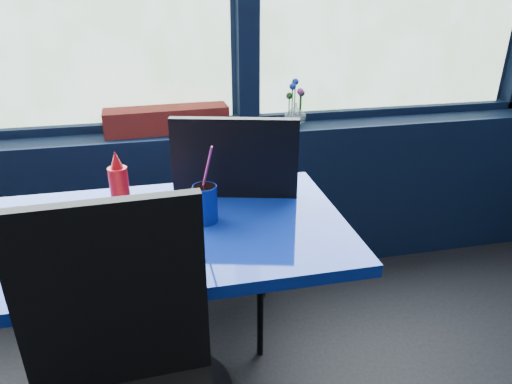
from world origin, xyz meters
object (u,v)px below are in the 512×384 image
(chair_near_back, at_px, (223,217))
(soda_cup, at_px, (205,203))
(near_table, at_px, (164,275))
(planter_box, at_px, (167,120))
(flower_vase, at_px, (295,111))
(food_basket, at_px, (118,242))
(ketchup_bottle, at_px, (120,189))

(chair_near_back, xyz_separation_m, soda_cup, (-0.09, -0.30, 0.22))
(near_table, xyz_separation_m, planter_box, (0.07, 0.88, 0.29))
(planter_box, height_order, flower_vase, flower_vase)
(food_basket, distance_m, soda_cup, 0.30)
(food_basket, bearing_deg, ketchup_bottle, 86.03)
(planter_box, height_order, soda_cup, soda_cup)
(ketchup_bottle, xyz_separation_m, soda_cup, (0.27, -0.09, -0.04))
(soda_cup, bearing_deg, ketchup_bottle, 161.28)
(near_table, bearing_deg, ketchup_bottle, 138.75)
(near_table, xyz_separation_m, ketchup_bottle, (-0.11, 0.10, 0.28))
(food_basket, bearing_deg, chair_near_back, 46.50)
(soda_cup, bearing_deg, flower_vase, 56.73)
(planter_box, relative_size, ketchup_bottle, 2.54)
(chair_near_back, distance_m, flower_vase, 0.76)
(flower_vase, bearing_deg, food_basket, -130.12)
(near_table, xyz_separation_m, food_basket, (-0.12, -0.12, 0.21))
(chair_near_back, relative_size, flower_vase, 4.49)
(ketchup_bottle, relative_size, soda_cup, 0.87)
(planter_box, bearing_deg, ketchup_bottle, -105.94)
(planter_box, distance_m, soda_cup, 0.87)
(near_table, height_order, flower_vase, flower_vase)
(near_table, distance_m, food_basket, 0.27)
(chair_near_back, distance_m, food_basket, 0.59)
(chair_near_back, xyz_separation_m, ketchup_bottle, (-0.36, -0.21, 0.25))
(food_basket, bearing_deg, flower_vase, 46.29)
(near_table, bearing_deg, flower_vase, 50.43)
(chair_near_back, relative_size, soda_cup, 3.93)
(flower_vase, relative_size, soda_cup, 0.88)
(near_table, bearing_deg, chair_near_back, 51.70)
(near_table, distance_m, planter_box, 0.93)
(food_basket, height_order, ketchup_bottle, ketchup_bottle)
(flower_vase, xyz_separation_m, soda_cup, (-0.55, -0.84, -0.05))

